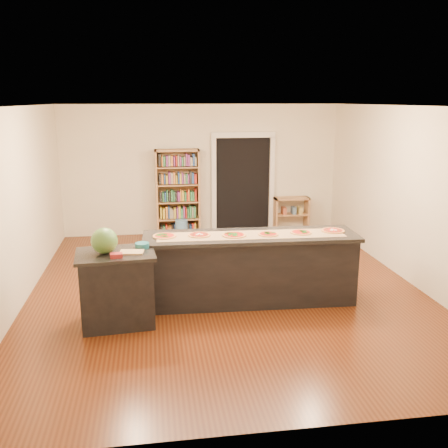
{
  "coord_description": "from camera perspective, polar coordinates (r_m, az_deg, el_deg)",
  "views": [
    {
      "loc": [
        -1.1,
        -7.28,
        2.89
      ],
      "look_at": [
        0.0,
        0.2,
        1.0
      ],
      "focal_mm": 40.0,
      "sensor_mm": 36.0,
      "label": 1
    }
  ],
  "objects": [
    {
      "name": "pizza_d",
      "position": [
        7.14,
        5.08,
        -1.16
      ],
      "size": [
        0.3,
        0.3,
        0.02
      ],
      "color": "#BE8849",
      "rests_on": "kitchen_island"
    },
    {
      "name": "cutting_board",
      "position": [
        6.49,
        -10.52,
        -3.18
      ],
      "size": [
        0.32,
        0.23,
        0.02
      ],
      "primitive_type": "cube",
      "rotation": [
        0.0,
        0.0,
        -0.11
      ],
      "color": "tan",
      "rests_on": "side_counter"
    },
    {
      "name": "bookshelf",
      "position": [
        10.76,
        -5.3,
        3.52
      ],
      "size": [
        0.94,
        0.33,
        1.87
      ],
      "primitive_type": "cube",
      "color": "tan",
      "rests_on": "ground"
    },
    {
      "name": "waste_bin",
      "position": [
        10.74,
        -4.89,
        -0.54
      ],
      "size": [
        0.27,
        0.27,
        0.39
      ],
      "primitive_type": "cylinder",
      "color": "#5990C6",
      "rests_on": "ground"
    },
    {
      "name": "pizza_f",
      "position": [
        7.48,
        12.33,
        -0.73
      ],
      "size": [
        0.35,
        0.35,
        0.02
      ],
      "color": "#BE8849",
      "rests_on": "kitchen_island"
    },
    {
      "name": "pizza_c",
      "position": [
        7.07,
        1.16,
        -1.26
      ],
      "size": [
        0.34,
        0.34,
        0.02
      ],
      "color": "#BE8849",
      "rests_on": "kitchen_island"
    },
    {
      "name": "side_counter",
      "position": [
        6.71,
        -12.12,
        -7.2
      ],
      "size": [
        1.0,
        0.73,
        0.99
      ],
      "rotation": [
        0.0,
        0.0,
        0.09
      ],
      "color": "black",
      "rests_on": "ground"
    },
    {
      "name": "pizza_b",
      "position": [
        7.08,
        -2.85,
        -1.24
      ],
      "size": [
        0.31,
        0.31,
        0.02
      ],
      "color": "#BE8849",
      "rests_on": "kitchen_island"
    },
    {
      "name": "low_shelf",
      "position": [
        11.28,
        7.66,
        1.1
      ],
      "size": [
        0.77,
        0.33,
        0.77
      ],
      "primitive_type": "cube",
      "color": "tan",
      "rests_on": "ground"
    },
    {
      "name": "package_red",
      "position": [
        6.34,
        -12.21,
        -3.53
      ],
      "size": [
        0.16,
        0.12,
        0.05
      ],
      "primitive_type": "cube",
      "rotation": [
        0.0,
        0.0,
        0.1
      ],
      "color": "maroon",
      "rests_on": "side_counter"
    },
    {
      "name": "pizza_a",
      "position": [
        7.07,
        -6.82,
        -1.36
      ],
      "size": [
        0.34,
        0.34,
        0.02
      ],
      "color": "#BE8849",
      "rests_on": "kitchen_island"
    },
    {
      "name": "room",
      "position": [
        7.51,
        0.22,
        2.59
      ],
      "size": [
        6.0,
        7.0,
        2.8
      ],
      "color": "beige",
      "rests_on": "ground"
    },
    {
      "name": "pizza_e",
      "position": [
        7.29,
        8.79,
        -0.95
      ],
      "size": [
        0.31,
        0.31,
        0.02
      ],
      "color": "#BE8849",
      "rests_on": "kitchen_island"
    },
    {
      "name": "kitchen_island",
      "position": [
        7.29,
        3.02,
        -5.03
      ],
      "size": [
        3.07,
        0.83,
        1.01
      ],
      "rotation": [
        0.0,
        0.0,
        -0.04
      ],
      "color": "black",
      "rests_on": "ground"
    },
    {
      "name": "package_teal",
      "position": [
        6.67,
        -9.34,
        -2.44
      ],
      "size": [
        0.19,
        0.19,
        0.07
      ],
      "primitive_type": "cylinder",
      "color": "#195966",
      "rests_on": "side_counter"
    },
    {
      "name": "watermelon",
      "position": [
        6.5,
        -13.52,
        -1.88
      ],
      "size": [
        0.34,
        0.34,
        0.34
      ],
      "primitive_type": "sphere",
      "color": "#144214",
      "rests_on": "side_counter"
    },
    {
      "name": "kraft_paper",
      "position": [
        7.12,
        3.09,
        -1.25
      ],
      "size": [
        2.68,
        0.58,
        0.0
      ],
      "primitive_type": "cube",
      "rotation": [
        0.0,
        0.0,
        -0.04
      ],
      "color": "olive",
      "rests_on": "kitchen_island"
    },
    {
      "name": "doorway",
      "position": [
        11.06,
        2.16,
        5.25
      ],
      "size": [
        1.4,
        0.09,
        2.21
      ],
      "color": "black",
      "rests_on": "room"
    }
  ]
}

